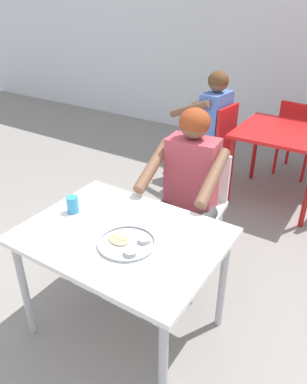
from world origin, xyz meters
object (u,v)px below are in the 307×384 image
(chair_red_left, at_px, (216,140))
(chair_red_far, at_px, (298,134))
(diner_foreground, at_px, (187,183))
(drinking_cup, at_px, (73,204))
(patron_background, at_px, (207,118))
(table_background_red, at_px, (283,140))
(chair_foreground, at_px, (197,200))
(table_foreground, at_px, (123,245))
(thali_tray, at_px, (127,243))

(chair_red_left, xyz_separation_m, chair_red_far, (0.67, 0.66, 0.00))
(diner_foreground, relative_size, chair_red_far, 1.43)
(chair_red_far, bearing_deg, diner_foreground, -97.22)
(diner_foreground, xyz_separation_m, chair_red_left, (-0.41, 1.43, -0.23))
(drinking_cup, xyz_separation_m, patron_background, (-0.13, 2.10, -0.06))
(drinking_cup, relative_size, diner_foreground, 0.08)
(table_background_red, bearing_deg, diner_foreground, -100.53)
(chair_foreground, xyz_separation_m, table_background_red, (0.28, 1.20, 0.15))
(drinking_cup, relative_size, table_background_red, 0.12)
(diner_foreground, height_order, table_background_red, diner_foreground)
(table_foreground, distance_m, patron_background, 2.18)
(table_foreground, xyz_separation_m, chair_red_far, (0.29, 2.78, -0.14))
(chair_foreground, relative_size, chair_red_far, 0.97)
(table_background_red, bearing_deg, chair_foreground, -103.20)
(diner_foreground, xyz_separation_m, chair_red_far, (0.27, 2.09, -0.23))
(table_foreground, height_order, chair_foreground, chair_foreground)
(table_background_red, height_order, patron_background, patron_background)
(drinking_cup, bearing_deg, chair_red_left, 90.38)
(table_foreground, bearing_deg, drinking_cup, 176.92)
(table_background_red, bearing_deg, drinking_cup, -107.52)
(thali_tray, bearing_deg, chair_red_far, 85.85)
(diner_foreground, height_order, patron_background, diner_foreground)
(diner_foreground, bearing_deg, thali_tray, -85.52)
(chair_red_far, distance_m, patron_background, 1.05)
(chair_foreground, height_order, table_background_red, chair_foreground)
(diner_foreground, distance_m, chair_red_left, 1.51)
(diner_foreground, bearing_deg, chair_red_left, 105.96)
(chair_foreground, xyz_separation_m, chair_red_far, (0.28, 1.87, 0.01))
(thali_tray, height_order, chair_red_far, chair_red_far)
(chair_red_left, bearing_deg, diner_foreground, -74.04)
(drinking_cup, xyz_separation_m, chair_red_left, (-0.01, 2.10, -0.28))
(thali_tray, bearing_deg, table_foreground, 141.86)
(chair_foreground, distance_m, chair_red_left, 1.27)
(table_foreground, height_order, thali_tray, thali_tray)
(table_foreground, relative_size, thali_tray, 3.48)
(chair_foreground, height_order, chair_red_far, chair_red_far)
(chair_foreground, bearing_deg, chair_red_left, 107.92)
(chair_red_far, height_order, patron_background, patron_background)
(diner_foreground, bearing_deg, table_foreground, -91.94)
(table_foreground, bearing_deg, diner_foreground, 88.06)
(diner_foreground, relative_size, chair_red_left, 1.40)
(drinking_cup, distance_m, chair_red_left, 2.12)
(thali_tray, bearing_deg, chair_red_left, 102.11)
(diner_foreground, distance_m, patron_background, 1.53)
(table_foreground, height_order, chair_red_left, chair_red_left)
(diner_foreground, bearing_deg, table_background_red, 79.47)
(table_foreground, distance_m, chair_red_left, 2.16)
(table_foreground, relative_size, patron_background, 0.89)
(drinking_cup, distance_m, patron_background, 2.11)
(drinking_cup, distance_m, table_background_red, 2.20)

